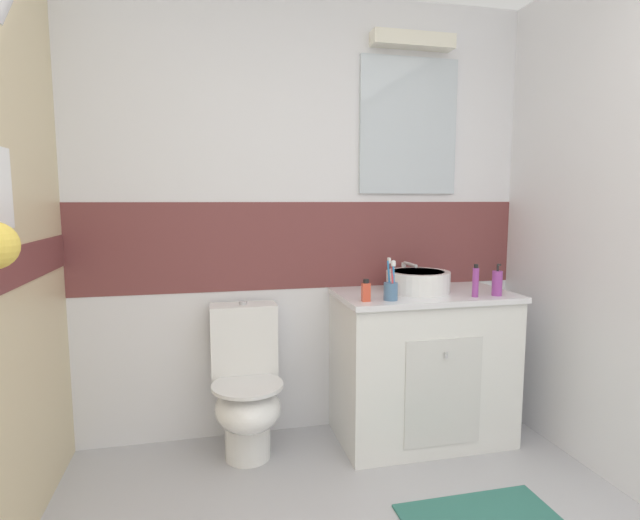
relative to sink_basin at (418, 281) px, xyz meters
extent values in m
cube|color=white|center=(-0.58, 0.30, -0.49)|extent=(3.20, 0.10, 0.85)
cube|color=brown|center=(-0.58, 0.30, 0.19)|extent=(3.20, 0.10, 0.50)
cube|color=white|center=(-0.58, 0.30, 1.01)|extent=(3.20, 0.10, 1.15)
cube|color=silver|center=(0.03, 0.24, 0.88)|extent=(0.60, 0.02, 0.78)
cube|color=white|center=(0.03, 0.20, 1.35)|extent=(0.49, 0.10, 0.08)
cube|color=white|center=(0.03, -0.02, -0.50)|extent=(0.95, 0.54, 0.82)
cube|color=white|center=(0.03, -0.03, -0.08)|extent=(0.97, 0.56, 0.03)
cube|color=silver|center=(0.03, -0.29, -0.54)|extent=(0.43, 0.01, 0.57)
cylinder|color=silver|center=(0.03, -0.31, -0.34)|extent=(0.02, 0.02, 0.03)
cylinder|color=white|center=(0.00, 0.00, 0.00)|extent=(0.36, 0.36, 0.12)
cylinder|color=#B3B3B8|center=(0.00, 0.00, 0.05)|extent=(0.29, 0.29, 0.01)
cylinder|color=silver|center=(0.00, 0.21, 0.01)|extent=(0.03, 0.03, 0.14)
cylinder|color=silver|center=(0.00, 0.11, 0.08)|extent=(0.02, 0.16, 0.02)
cylinder|color=white|center=(-0.96, -0.03, -0.82)|extent=(0.24, 0.24, 0.18)
ellipsoid|color=white|center=(-0.96, -0.07, -0.62)|extent=(0.34, 0.42, 0.22)
cylinder|color=white|center=(-0.96, -0.07, -0.50)|extent=(0.37, 0.37, 0.02)
cube|color=white|center=(-0.96, 0.14, -0.31)|extent=(0.36, 0.17, 0.40)
cylinder|color=silver|center=(-0.96, 0.14, -0.11)|extent=(0.04, 0.04, 0.02)
cylinder|color=#4C7299|center=(-0.24, -0.19, -0.02)|extent=(0.07, 0.07, 0.09)
cylinder|color=#338CD8|center=(-0.22, -0.20, 0.05)|extent=(0.02, 0.03, 0.16)
cube|color=white|center=(-0.22, -0.20, 0.13)|extent=(0.01, 0.02, 0.03)
cylinder|color=#D83F4C|center=(-0.23, -0.20, 0.05)|extent=(0.01, 0.04, 0.16)
cube|color=white|center=(-0.23, -0.20, 0.13)|extent=(0.01, 0.02, 0.03)
cylinder|color=#338CD8|center=(-0.24, -0.18, 0.05)|extent=(0.03, 0.02, 0.18)
cube|color=white|center=(-0.24, -0.18, 0.14)|extent=(0.01, 0.02, 0.03)
cylinder|color=#993F99|center=(0.37, -0.21, 0.00)|extent=(0.05, 0.05, 0.13)
cylinder|color=#262626|center=(0.37, -0.21, 0.09)|extent=(0.01, 0.01, 0.04)
cylinder|color=#262626|center=(0.37, -0.22, 0.11)|extent=(0.01, 0.02, 0.01)
cube|color=#D84C33|center=(-0.37, -0.19, -0.01)|extent=(0.04, 0.03, 0.09)
cylinder|color=black|center=(-0.37, -0.19, 0.04)|extent=(0.03, 0.03, 0.02)
cylinder|color=#993F99|center=(0.23, -0.21, 0.02)|extent=(0.03, 0.03, 0.15)
cylinder|color=black|center=(0.23, -0.21, 0.10)|extent=(0.02, 0.02, 0.02)
cube|color=#337266|center=(-0.04, -0.78, -0.91)|extent=(0.67, 0.34, 0.01)
camera|label=1|loc=(-1.16, -2.55, 0.45)|focal=27.87mm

